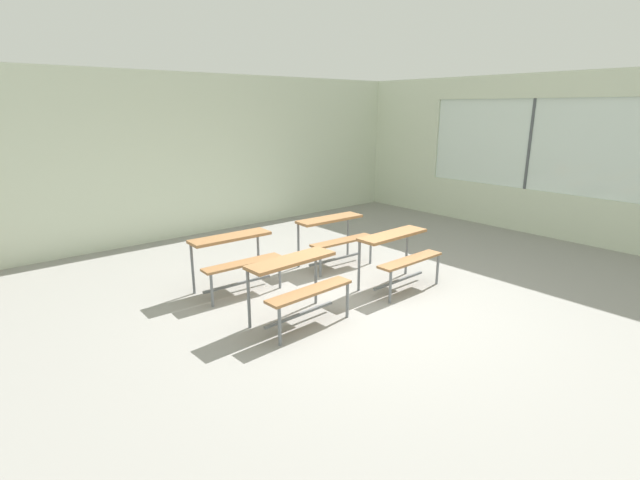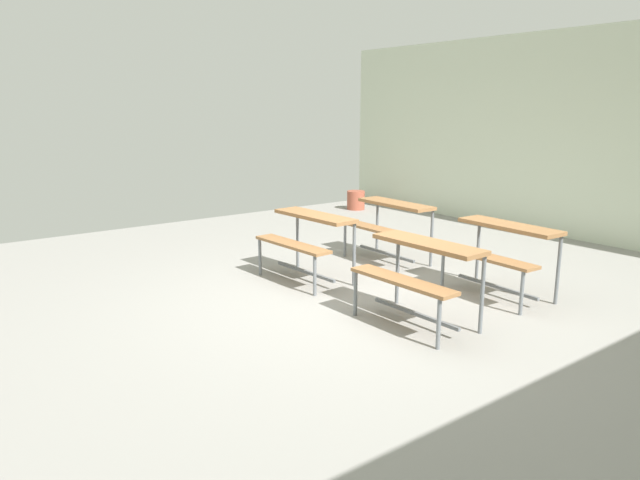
% 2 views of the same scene
% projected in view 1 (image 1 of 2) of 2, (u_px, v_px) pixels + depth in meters
% --- Properties ---
extents(ground, '(10.00, 9.00, 0.05)m').
position_uv_depth(ground, '(361.00, 305.00, 5.87)').
color(ground, gray).
extents(wall_back, '(10.00, 0.12, 3.00)m').
position_uv_depth(wall_back, '(194.00, 156.00, 8.76)').
color(wall_back, beige).
rests_on(wall_back, ground).
extents(wall_right, '(0.12, 9.00, 3.00)m').
position_uv_depth(wall_right, '(562.00, 161.00, 8.47)').
color(wall_right, beige).
rests_on(wall_right, ground).
extents(desk_bench_r0c0, '(1.12, 0.64, 0.74)m').
position_uv_depth(desk_bench_r0c0, '(298.00, 276.00, 5.22)').
color(desk_bench_r0c0, olive).
rests_on(desk_bench_r0c0, ground).
extents(desk_bench_r0c1, '(1.11, 0.61, 0.74)m').
position_uv_depth(desk_bench_r0c1, '(399.00, 248.00, 6.26)').
color(desk_bench_r0c1, olive).
rests_on(desk_bench_r0c1, ground).
extents(desk_bench_r1c0, '(1.12, 0.62, 0.74)m').
position_uv_depth(desk_bench_r1c0, '(235.00, 250.00, 6.14)').
color(desk_bench_r1c0, olive).
rests_on(desk_bench_r1c0, ground).
extents(desk_bench_r1c1, '(1.13, 0.64, 0.74)m').
position_uv_depth(desk_bench_r1c1, '(334.00, 230.00, 7.15)').
color(desk_bench_r1c1, olive).
rests_on(desk_bench_r1c1, ground).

